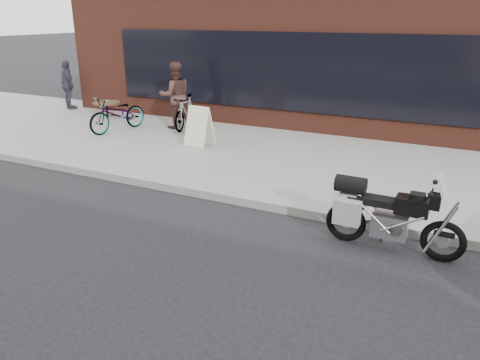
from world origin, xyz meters
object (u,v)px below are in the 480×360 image
object	(u,v)px
bicycle_front	(118,114)
cafe_table	(106,103)
cafe_patron_left	(175,95)
sandwich_sign	(199,126)
motorcycle	(384,215)
cafe_patron_right	(68,85)
bicycle_rear	(186,112)

from	to	relation	value
bicycle_front	cafe_table	world-z (taller)	bicycle_front
bicycle_front	cafe_patron_left	world-z (taller)	cafe_patron_left
sandwich_sign	cafe_patron_left	world-z (taller)	cafe_patron_left
motorcycle	bicycle_front	xyz separation A→B (m)	(-7.55, 3.40, 0.09)
motorcycle	cafe_patron_right	size ratio (longest dim) A/B	1.21
motorcycle	bicycle_front	world-z (taller)	motorcycle
bicycle_rear	cafe_patron_right	size ratio (longest dim) A/B	0.96
bicycle_rear	cafe_patron_right	distance (m)	5.01
cafe_table	bicycle_front	bearing A→B (deg)	-40.03
bicycle_front	cafe_table	distance (m)	1.98
cafe_patron_left	cafe_patron_right	bearing A→B (deg)	-52.97
bicycle_rear	sandwich_sign	size ratio (longest dim) A/B	1.61
motorcycle	bicycle_rear	distance (m)	7.52
motorcycle	cafe_table	distance (m)	10.21
cafe_table	cafe_patron_left	bearing A→B (deg)	-5.57
bicycle_rear	sandwich_sign	bearing A→B (deg)	-56.85
sandwich_sign	cafe_patron_left	distance (m)	2.02
cafe_patron_right	motorcycle	bearing A→B (deg)	-179.67
motorcycle	cafe_table	xyz separation A→B (m)	(-9.07, 4.68, 0.05)
bicycle_rear	cafe_patron_left	bearing A→B (deg)	178.04
bicycle_rear	sandwich_sign	xyz separation A→B (m)	(1.20, -1.31, 0.02)
motorcycle	bicycle_rear	xyz separation A→B (m)	(-6.06, 4.46, 0.08)
sandwich_sign	cafe_patron_right	xyz separation A→B (m)	(-6.16, 1.96, 0.32)
bicycle_front	sandwich_sign	xyz separation A→B (m)	(2.70, -0.26, 0.01)
cafe_patron_left	cafe_table	bearing A→B (deg)	-50.07
motorcycle	sandwich_sign	size ratio (longest dim) A/B	2.03
cafe_table	sandwich_sign	bearing A→B (deg)	-20.01
sandwich_sign	motorcycle	bearing A→B (deg)	-25.34
bicycle_front	bicycle_rear	distance (m)	1.83
bicycle_front	bicycle_rear	size ratio (longest dim) A/B	1.17
motorcycle	cafe_patron_left	world-z (taller)	cafe_patron_left
bicycle_front	cafe_patron_right	distance (m)	3.87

